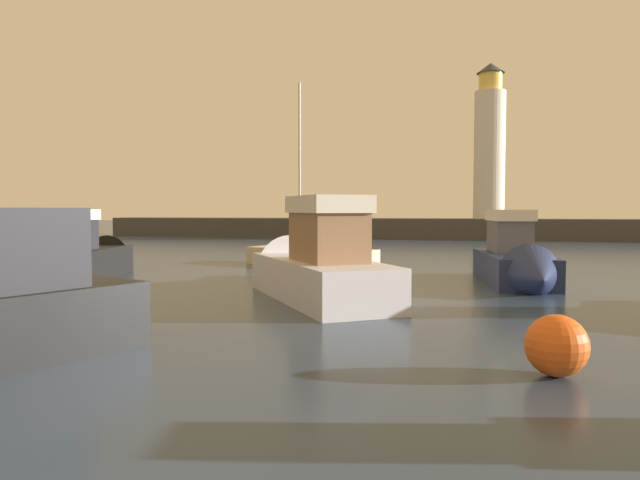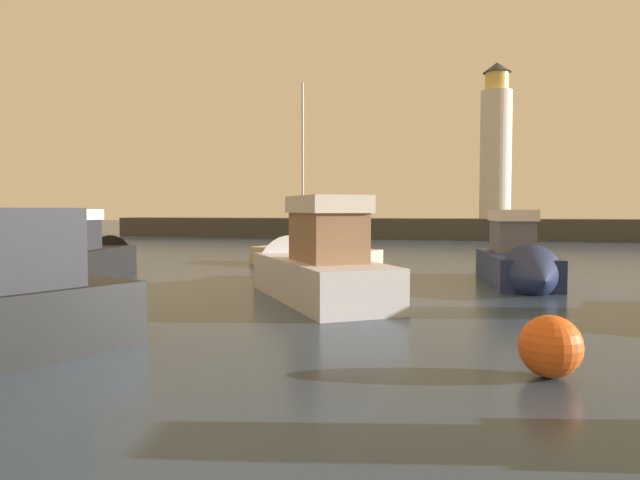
{
  "view_description": "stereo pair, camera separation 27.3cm",
  "coord_description": "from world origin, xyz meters",
  "px_view_note": "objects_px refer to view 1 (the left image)",
  "views": [
    {
      "loc": [
        3.42,
        -2.14,
        2.92
      ],
      "look_at": [
        -0.82,
        16.43,
        1.92
      ],
      "focal_mm": 32.55,
      "sensor_mm": 36.0,
      "label": 1
    },
    {
      "loc": [
        3.68,
        -2.08,
        2.92
      ],
      "look_at": [
        -0.82,
        16.43,
        1.92
      ],
      "focal_mm": 32.55,
      "sensor_mm": 36.0,
      "label": 2
    }
  ],
  "objects_px": {
    "motorboat_1": "(308,265)",
    "mooring_buoy": "(556,346)",
    "motorboat_5": "(518,262)",
    "sailboat_moored": "(311,256)",
    "lighthouse": "(490,145)",
    "motorboat_0": "(89,257)"
  },
  "relations": [
    {
      "from": "motorboat_1",
      "to": "mooring_buoy",
      "type": "xyz_separation_m",
      "value": [
        6.58,
        -8.41,
        -0.47
      ]
    },
    {
      "from": "motorboat_5",
      "to": "mooring_buoy",
      "type": "relative_size",
      "value": 7.28
    },
    {
      "from": "sailboat_moored",
      "to": "motorboat_5",
      "type": "bearing_deg",
      "value": -31.82
    },
    {
      "from": "lighthouse",
      "to": "mooring_buoy",
      "type": "relative_size",
      "value": 13.86
    },
    {
      "from": "lighthouse",
      "to": "motorboat_5",
      "type": "xyz_separation_m",
      "value": [
        -0.99,
        -35.93,
        -8.26
      ]
    },
    {
      "from": "motorboat_0",
      "to": "sailboat_moored",
      "type": "xyz_separation_m",
      "value": [
        8.09,
        7.23,
        -0.36
      ]
    },
    {
      "from": "motorboat_0",
      "to": "motorboat_1",
      "type": "height_order",
      "value": "motorboat_1"
    },
    {
      "from": "sailboat_moored",
      "to": "motorboat_1",
      "type": "bearing_deg",
      "value": -76.81
    },
    {
      "from": "motorboat_1",
      "to": "motorboat_5",
      "type": "height_order",
      "value": "motorboat_1"
    },
    {
      "from": "lighthouse",
      "to": "motorboat_5",
      "type": "relative_size",
      "value": 1.9
    },
    {
      "from": "motorboat_1",
      "to": "motorboat_5",
      "type": "bearing_deg",
      "value": 29.95
    },
    {
      "from": "lighthouse",
      "to": "motorboat_1",
      "type": "bearing_deg",
      "value": -101.64
    },
    {
      "from": "lighthouse",
      "to": "motorboat_0",
      "type": "relative_size",
      "value": 1.81
    },
    {
      "from": "motorboat_0",
      "to": "sailboat_moored",
      "type": "height_order",
      "value": "sailboat_moored"
    },
    {
      "from": "motorboat_5",
      "to": "motorboat_1",
      "type": "bearing_deg",
      "value": -150.05
    },
    {
      "from": "motorboat_0",
      "to": "motorboat_5",
      "type": "bearing_deg",
      "value": 3.97
    },
    {
      "from": "lighthouse",
      "to": "mooring_buoy",
      "type": "xyz_separation_m",
      "value": [
        -1.68,
        -48.53,
        -8.62
      ]
    },
    {
      "from": "sailboat_moored",
      "to": "mooring_buoy",
      "type": "height_order",
      "value": "sailboat_moored"
    },
    {
      "from": "motorboat_5",
      "to": "motorboat_0",
      "type": "bearing_deg",
      "value": -176.03
    },
    {
      "from": "motorboat_0",
      "to": "mooring_buoy",
      "type": "height_order",
      "value": "motorboat_0"
    },
    {
      "from": "motorboat_1",
      "to": "mooring_buoy",
      "type": "height_order",
      "value": "motorboat_1"
    },
    {
      "from": "motorboat_0",
      "to": "lighthouse",
      "type": "bearing_deg",
      "value": 63.23
    }
  ]
}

